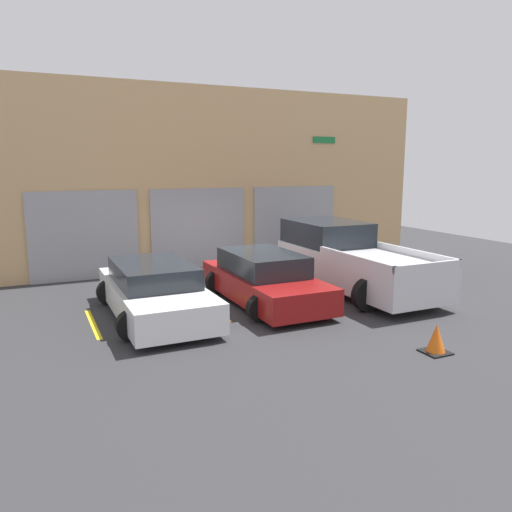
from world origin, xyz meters
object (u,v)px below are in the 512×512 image
at_px(pickup_truck, 349,259).
at_px(sedan_side, 264,279).
at_px(sedan_white, 155,291).
at_px(traffic_cone, 436,340).

xyz_separation_m(pickup_truck, sedan_side, (-2.74, -0.31, -0.24)).
height_order(pickup_truck, sedan_white, pickup_truck).
bearing_deg(sedan_white, sedan_side, 0.04).
bearing_deg(pickup_truck, sedan_white, -176.80).
relative_size(sedan_side, traffic_cone, 7.99).
height_order(sedan_side, traffic_cone, sedan_side).
height_order(pickup_truck, sedan_side, pickup_truck).
relative_size(pickup_truck, sedan_white, 1.19).
distance_m(pickup_truck, traffic_cone, 4.94).
bearing_deg(pickup_truck, traffic_cone, -106.18).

